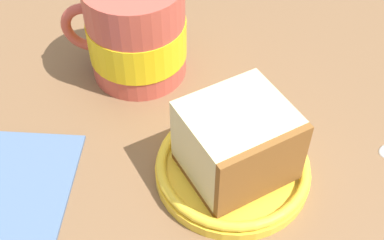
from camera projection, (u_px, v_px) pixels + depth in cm
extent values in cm
cube|color=brown|center=(235.00, 104.00, 53.29)|extent=(110.52, 110.52, 3.65)
cylinder|color=yellow|center=(232.00, 170.00, 44.38)|extent=(13.58, 13.58, 1.02)
torus|color=yellow|center=(233.00, 164.00, 43.69)|extent=(13.36, 13.36, 0.86)
cube|color=brown|center=(233.00, 165.00, 43.79)|extent=(10.74, 10.91, 0.60)
cube|color=beige|center=(235.00, 138.00, 41.27)|extent=(10.74, 10.91, 6.31)
cube|color=brown|center=(262.00, 171.00, 38.96)|extent=(5.68, 6.79, 6.31)
cylinder|color=#BF4C3F|center=(137.00, 30.00, 50.49)|extent=(9.84, 9.84, 10.40)
cylinder|color=yellow|center=(137.00, 38.00, 51.14)|extent=(10.04, 10.04, 4.04)
cylinder|color=black|center=(134.00, 6.00, 48.34)|extent=(8.66, 8.66, 0.40)
torus|color=#BF4C3F|center=(88.00, 28.00, 50.80)|extent=(1.45, 5.67, 5.60)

